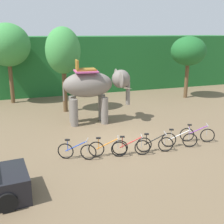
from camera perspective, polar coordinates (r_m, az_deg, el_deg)
ground_plane at (r=14.35m, az=1.78°, el=-5.99°), size 80.00×80.00×0.00m
foliage_hedge at (r=27.55m, az=-9.05°, el=9.64°), size 36.00×6.00×4.90m
tree_center at (r=22.80m, az=-20.14°, el=12.44°), size 3.27×3.27×5.95m
tree_right at (r=19.27m, az=-9.78°, el=11.91°), size 2.30×2.30×5.65m
tree_left at (r=24.12m, az=15.06°, el=11.63°), size 2.82×2.82×4.98m
elephant at (r=16.83m, az=-3.69°, el=5.08°), size 4.20×2.09×3.78m
bike_blue at (r=12.44m, az=-7.06°, el=-7.74°), size 1.56×0.83×0.92m
bike_orange at (r=12.59m, az=-0.89°, el=-7.32°), size 1.63×0.72×0.92m
bike_red at (r=12.77m, az=3.85°, el=-7.00°), size 1.64×0.68×0.92m
bike_black at (r=13.21m, az=8.57°, el=-6.35°), size 1.66×0.64×0.92m
bike_white at (r=13.97m, az=13.30°, el=-5.36°), size 1.61×0.75×0.92m
bike_purple at (r=14.85m, az=16.66°, el=-4.33°), size 1.56×0.83×0.92m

